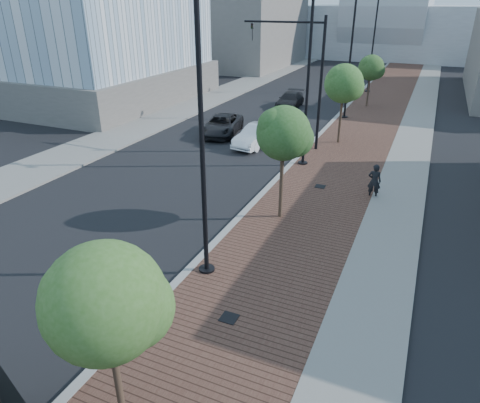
% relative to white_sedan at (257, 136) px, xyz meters
% --- Properties ---
extents(sidewalk, '(7.00, 140.00, 0.12)m').
position_rel_white_sedan_xyz_m(sidewalk, '(6.73, 15.60, -0.64)').
color(sidewalk, '#4C2D23').
rests_on(sidewalk, ground).
extents(concrete_strip, '(2.40, 140.00, 0.13)m').
position_rel_white_sedan_xyz_m(concrete_strip, '(9.43, 15.60, -0.63)').
color(concrete_strip, slate).
rests_on(concrete_strip, ground).
extents(curb, '(0.30, 140.00, 0.14)m').
position_rel_white_sedan_xyz_m(curb, '(3.23, 15.60, -0.63)').
color(curb, gray).
rests_on(curb, ground).
extents(west_sidewalk, '(4.00, 140.00, 0.12)m').
position_rel_white_sedan_xyz_m(west_sidewalk, '(-9.77, 15.60, -0.64)').
color(west_sidewalk, slate).
rests_on(west_sidewalk, ground).
extents(white_sedan, '(2.08, 4.41, 1.40)m').
position_rel_white_sedan_xyz_m(white_sedan, '(0.00, 0.00, 0.00)').
color(white_sedan, white).
rests_on(white_sedan, ground).
extents(dark_car_mid, '(3.15, 5.26, 1.37)m').
position_rel_white_sedan_xyz_m(dark_car_mid, '(-3.31, 1.51, -0.01)').
color(dark_car_mid, black).
rests_on(dark_car_mid, ground).
extents(dark_car_far, '(2.01, 4.54, 1.30)m').
position_rel_white_sedan_xyz_m(dark_car_far, '(-1.52, 11.85, -0.05)').
color(dark_car_far, black).
rests_on(dark_car_far, ground).
extents(pedestrian, '(0.63, 0.42, 1.72)m').
position_rel_white_sedan_xyz_m(pedestrian, '(8.23, -5.45, 0.16)').
color(pedestrian, black).
rests_on(pedestrian, ground).
extents(streetlight_1, '(1.44, 0.56, 9.21)m').
position_rel_white_sedan_xyz_m(streetlight_1, '(3.71, -14.40, 3.64)').
color(streetlight_1, black).
rests_on(streetlight_1, ground).
extents(streetlight_2, '(1.72, 0.56, 9.28)m').
position_rel_white_sedan_xyz_m(streetlight_2, '(3.83, -2.40, 4.12)').
color(streetlight_2, black).
rests_on(streetlight_2, ground).
extents(streetlight_3, '(1.44, 0.56, 9.21)m').
position_rel_white_sedan_xyz_m(streetlight_3, '(3.71, 9.60, 3.64)').
color(streetlight_3, black).
rests_on(streetlight_3, ground).
extents(streetlight_4, '(1.72, 0.56, 9.28)m').
position_rel_white_sedan_xyz_m(streetlight_4, '(3.83, 21.60, 4.12)').
color(streetlight_4, black).
rests_on(streetlight_4, ground).
extents(traffic_mast, '(5.09, 0.20, 8.00)m').
position_rel_white_sedan_xyz_m(traffic_mast, '(2.93, 0.60, 4.28)').
color(traffic_mast, black).
rests_on(traffic_mast, ground).
extents(tree_0, '(2.52, 2.50, 4.58)m').
position_rel_white_sedan_xyz_m(tree_0, '(4.87, -20.38, 2.62)').
color(tree_0, '#382619').
rests_on(tree_0, ground).
extents(tree_1, '(2.30, 2.23, 5.00)m').
position_rel_white_sedan_xyz_m(tree_1, '(4.87, -9.38, 3.16)').
color(tree_1, '#382619').
rests_on(tree_1, ground).
extents(tree_2, '(2.49, 2.46, 5.20)m').
position_rel_white_sedan_xyz_m(tree_2, '(4.87, 2.62, 3.25)').
color(tree_2, '#382619').
rests_on(tree_2, ground).
extents(tree_3, '(2.27, 2.20, 4.55)m').
position_rel_white_sedan_xyz_m(tree_3, '(4.87, 14.62, 2.73)').
color(tree_3, '#382619').
rests_on(tree_3, ground).
extents(tower_podium, '(19.00, 19.00, 3.00)m').
position_rel_white_sedan_xyz_m(tower_podium, '(-20.77, 7.60, 0.80)').
color(tower_podium, '#5E5954').
rests_on(tower_podium, ground).
extents(convention_center, '(50.00, 30.00, 50.00)m').
position_rel_white_sedan_xyz_m(convention_center, '(1.23, 60.60, 5.31)').
color(convention_center, '#A1A6AB').
rests_on(convention_center, ground).
extents(commercial_block_nw, '(14.00, 20.00, 10.00)m').
position_rel_white_sedan_xyz_m(commercial_block_nw, '(-16.77, 35.60, 4.30)').
color(commercial_block_nw, slate).
rests_on(commercial_block_nw, ground).
extents(utility_cover_1, '(0.50, 0.50, 0.02)m').
position_rel_white_sedan_xyz_m(utility_cover_1, '(5.63, -16.40, -0.57)').
color(utility_cover_1, black).
rests_on(utility_cover_1, sidewalk).
extents(utility_cover_2, '(0.50, 0.50, 0.02)m').
position_rel_white_sedan_xyz_m(utility_cover_2, '(5.63, -5.40, -0.57)').
color(utility_cover_2, black).
rests_on(utility_cover_2, sidewalk).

